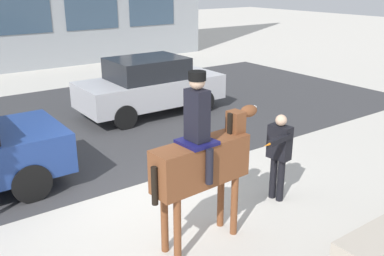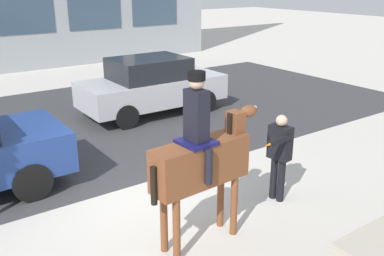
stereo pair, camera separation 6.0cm
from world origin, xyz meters
name	(u,v)px [view 1 (the left image)]	position (x,y,z in m)	size (l,w,h in m)	color
ground_plane	(140,198)	(0.00, 0.00, 0.00)	(80.00, 80.00, 0.00)	beige
road_surface	(54,128)	(0.00, 4.75, 0.00)	(21.62, 8.50, 0.01)	#38383A
mounted_horse_lead	(203,158)	(0.12, -1.75, 1.38)	(1.95, 0.65, 2.66)	brown
pedestrian_bystander	(279,151)	(2.00, -1.48, 0.95)	(0.82, 0.52, 1.61)	black
street_car_far_lane	(150,85)	(2.84, 4.44, 0.85)	(4.23, 1.89, 1.67)	#B7B7BC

